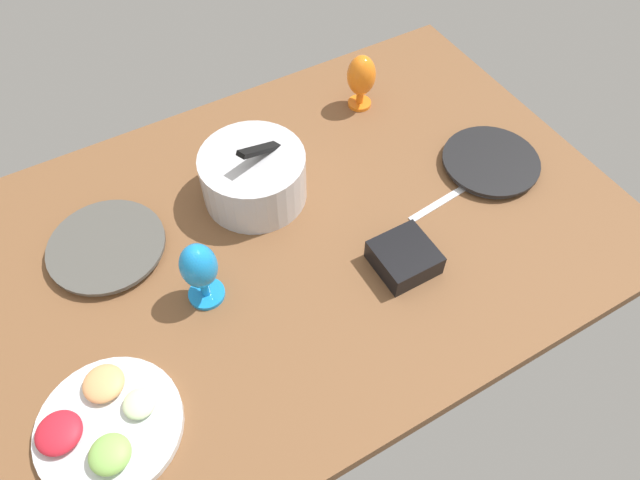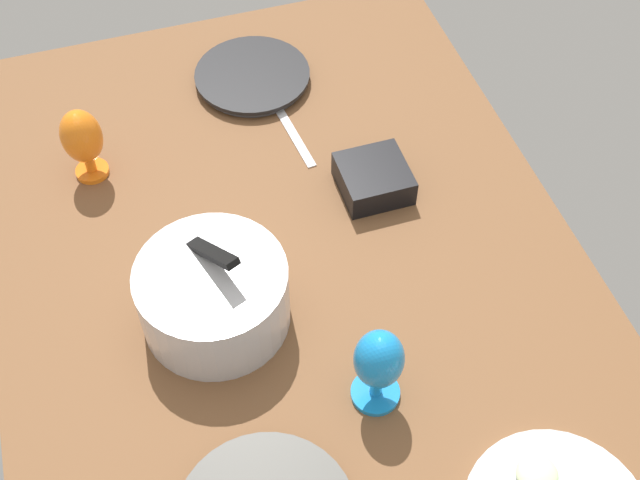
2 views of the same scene
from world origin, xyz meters
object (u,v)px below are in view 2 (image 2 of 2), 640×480
(dinner_plate_right, at_px, (252,77))
(mixing_bowl, at_px, (213,294))
(square_bowl_black, at_px, (374,177))
(hurricane_glass_orange, at_px, (82,139))
(hurricane_glass_blue, at_px, (379,363))

(dinner_plate_right, height_order, mixing_bowl, mixing_bowl)
(mixing_bowl, relative_size, square_bowl_black, 2.02)
(square_bowl_black, bearing_deg, mixing_bowl, 118.90)
(hurricane_glass_orange, bearing_deg, mixing_bowl, -158.60)
(mixing_bowl, height_order, square_bowl_black, mixing_bowl)
(mixing_bowl, relative_size, hurricane_glass_orange, 1.63)
(hurricane_glass_orange, bearing_deg, dinner_plate_right, -65.85)
(hurricane_glass_orange, xyz_separation_m, square_bowl_black, (-0.20, -0.51, -0.06))
(dinner_plate_right, bearing_deg, mixing_bowl, 159.50)
(dinner_plate_right, bearing_deg, hurricane_glass_blue, 179.81)
(hurricane_glass_blue, relative_size, square_bowl_black, 1.33)
(square_bowl_black, bearing_deg, dinner_plate_right, 21.23)
(mixing_bowl, bearing_deg, dinner_plate_right, -20.50)
(square_bowl_black, bearing_deg, hurricane_glass_orange, 68.23)
(dinner_plate_right, relative_size, hurricane_glass_orange, 1.56)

